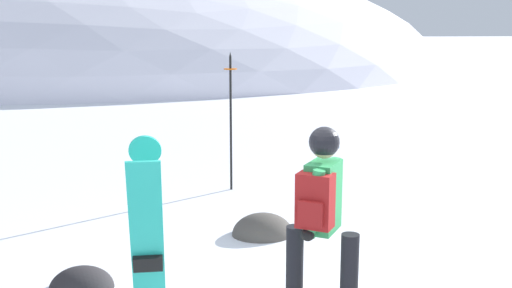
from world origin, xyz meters
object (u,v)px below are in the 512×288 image
(snowboarder_main, at_px, (321,223))
(piste_marker_near, at_px, (231,113))
(spare_snowboard, at_px, (147,230))
(rock_dark, at_px, (263,234))

(snowboarder_main, relative_size, piste_marker_near, 0.80)
(spare_snowboard, relative_size, piste_marker_near, 0.75)
(spare_snowboard, distance_m, rock_dark, 2.52)
(snowboarder_main, bearing_deg, piste_marker_near, 94.01)
(snowboarder_main, height_order, spare_snowboard, snowboarder_main)
(snowboarder_main, xyz_separation_m, rock_dark, (-0.14, 2.35, -0.92))
(snowboarder_main, height_order, rock_dark, snowboarder_main)
(snowboarder_main, xyz_separation_m, spare_snowboard, (-1.43, 0.34, -0.11))
(piste_marker_near, height_order, rock_dark, piste_marker_near)
(piste_marker_near, bearing_deg, spare_snowboard, -105.05)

